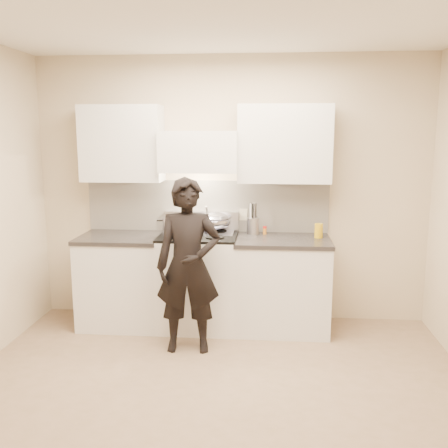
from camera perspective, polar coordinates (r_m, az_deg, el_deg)
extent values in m
plane|color=#8A6F5A|center=(3.88, -1.21, -19.46)|extent=(4.00, 4.00, 0.00)
cube|color=#C4B495|center=(5.14, 0.81, 3.90)|extent=(4.00, 0.04, 2.70)
cube|color=#C4B495|center=(1.74, -7.60, -9.37)|extent=(4.00, 0.04, 2.70)
cube|color=silver|center=(3.45, -1.39, 23.05)|extent=(4.00, 3.50, 0.02)
cube|color=silver|center=(5.18, -1.96, 2.09)|extent=(2.50, 0.02, 0.53)
cube|color=#B9B7C0|center=(5.17, -2.55, 0.34)|extent=(0.76, 0.08, 0.20)
cube|color=white|center=(4.95, -2.85, 8.27)|extent=(0.76, 0.40, 0.40)
cylinder|color=#AAAABE|center=(4.78, -3.12, 6.03)|extent=(0.66, 0.02, 0.02)
cube|color=silver|center=(4.94, 6.91, 9.08)|extent=(0.90, 0.33, 0.75)
cube|color=silver|center=(5.14, -11.56, 8.99)|extent=(0.80, 0.33, 0.75)
cube|color=beige|center=(5.15, 2.23, 1.08)|extent=(0.08, 0.01, 0.12)
cube|color=white|center=(5.04, -2.91, -6.61)|extent=(0.76, 0.65, 0.92)
cube|color=black|center=(4.92, -2.96, -1.35)|extent=(0.76, 0.65, 0.02)
cube|color=silver|center=(5.02, -0.96, -0.94)|extent=(0.36, 0.34, 0.01)
cylinder|color=#AAAABE|center=(4.67, -3.43, -3.91)|extent=(0.62, 0.02, 0.02)
cylinder|color=black|center=(4.80, -5.33, -1.44)|extent=(0.18, 0.18, 0.01)
cylinder|color=black|center=(4.75, -1.06, -1.52)|extent=(0.18, 0.18, 0.01)
cylinder|color=black|center=(5.09, -4.74, -0.75)|extent=(0.18, 0.18, 0.01)
cylinder|color=black|center=(5.04, -0.70, -0.82)|extent=(0.18, 0.18, 0.01)
cube|color=silver|center=(5.00, 6.63, -7.03)|extent=(0.90, 0.65, 0.88)
cube|color=black|center=(4.89, 6.74, -1.88)|extent=(0.92, 0.67, 0.04)
cube|color=silver|center=(5.21, -11.50, -6.48)|extent=(0.80, 0.65, 0.88)
cube|color=black|center=(5.09, -11.69, -1.52)|extent=(0.82, 0.67, 0.04)
ellipsoid|color=#AAAABE|center=(5.02, -1.16, 0.32)|extent=(0.35, 0.35, 0.19)
torus|color=#AAAABE|center=(5.02, -1.17, 0.82)|extent=(0.36, 0.36, 0.02)
ellipsoid|color=#CBB08E|center=(5.02, -1.16, 0.21)|extent=(0.20, 0.20, 0.09)
cylinder|color=silver|center=(4.88, -1.92, 1.24)|extent=(0.03, 0.25, 0.19)
cylinder|color=#AAAABE|center=(4.82, -5.51, -0.25)|extent=(0.33, 0.33, 0.17)
cube|color=#AAAABE|center=(4.79, -7.38, 0.42)|extent=(0.06, 0.04, 0.01)
cube|color=#AAAABE|center=(4.84, -3.69, 0.59)|extent=(0.06, 0.04, 0.01)
cylinder|color=#B9B7C0|center=(5.05, 3.31, -0.22)|extent=(0.12, 0.12, 0.17)
cylinder|color=black|center=(5.03, 3.63, 0.71)|extent=(0.01, 0.01, 0.30)
cylinder|color=silver|center=(5.05, 3.56, 0.75)|extent=(0.01, 0.01, 0.30)
cylinder|color=#B9B7C0|center=(5.06, 3.34, 0.77)|extent=(0.01, 0.01, 0.30)
cylinder|color=black|center=(5.05, 3.11, 0.76)|extent=(0.01, 0.01, 0.30)
cylinder|color=#B9B7C0|center=(5.03, 3.01, 0.72)|extent=(0.01, 0.01, 0.30)
cylinder|color=silver|center=(5.01, 3.08, 0.68)|extent=(0.01, 0.01, 0.30)
cylinder|color=black|center=(5.00, 3.30, 0.66)|extent=(0.01, 0.01, 0.30)
cylinder|color=#B9B7C0|center=(5.01, 3.53, 0.67)|extent=(0.01, 0.01, 0.30)
cylinder|color=orange|center=(5.06, 4.67, -0.83)|extent=(0.04, 0.04, 0.06)
cylinder|color=red|center=(5.05, 4.68, -0.37)|extent=(0.04, 0.04, 0.02)
cylinder|color=#C4970E|center=(4.96, 10.77, -0.75)|extent=(0.08, 0.08, 0.14)
imported|color=black|center=(4.41, -4.10, -4.80)|extent=(0.60, 0.42, 1.56)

